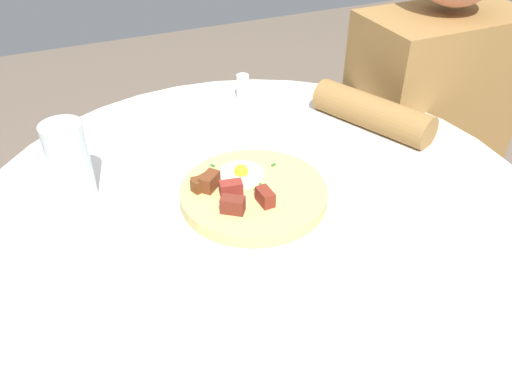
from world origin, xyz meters
TOP-DOWN VIEW (x-y plane):
  - dining_table at (0.00, 0.00)m, footprint 0.97×0.97m
  - person_seated at (-0.57, -0.24)m, footprint 0.53×0.38m
  - pizza_plate at (0.01, 0.01)m, footprint 0.30×0.30m
  - breakfast_pizza at (0.02, 0.01)m, footprint 0.24×0.24m
  - bread_plate at (0.01, -0.35)m, footprint 0.19×0.19m
  - napkin at (0.31, 0.08)m, footprint 0.19×0.20m
  - fork at (0.33, 0.09)m, footprint 0.07×0.17m
  - knife at (0.30, 0.08)m, footprint 0.07×0.17m
  - water_glass at (0.28, -0.13)m, footprint 0.07×0.07m
  - salt_shaker at (-0.12, -0.36)m, footprint 0.03×0.03m

SIDE VIEW (x-z plane):
  - person_seated at x=-0.57m, z-range -0.06..1.07m
  - dining_table at x=0.00m, z-range 0.20..0.96m
  - napkin at x=0.31m, z-range 0.76..0.76m
  - bread_plate at x=0.01m, z-range 0.76..0.77m
  - pizza_plate at x=0.01m, z-range 0.76..0.77m
  - fork at x=0.33m, z-range 0.76..0.77m
  - knife at x=0.30m, z-range 0.76..0.77m
  - breakfast_pizza at x=0.02m, z-range 0.76..0.81m
  - salt_shaker at x=-0.12m, z-range 0.76..0.82m
  - water_glass at x=0.28m, z-range 0.76..0.90m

